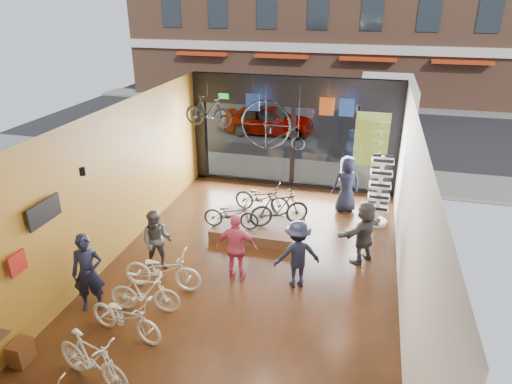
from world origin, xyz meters
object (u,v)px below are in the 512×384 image
(display_bike_left, at_px, (231,214))
(customer_2, at_px, (237,248))
(customer_4, at_px, (346,184))
(penny_farthing, at_px, (276,127))
(floor_bike_1, at_px, (92,359))
(sunglasses_rack, at_px, (379,191))
(box_truck, at_px, (385,118))
(floor_bike_3, at_px, (145,293))
(hung_bike, at_px, (208,111))
(customer_1, at_px, (157,241))
(customer_0, at_px, (88,273))
(display_bike_mid, at_px, (279,208))
(display_bike_right, at_px, (262,198))
(customer_5, at_px, (364,232))
(street_car, at_px, (268,119))
(floor_bike_2, at_px, (126,317))
(customer_3, at_px, (297,254))
(floor_bike_4, at_px, (163,270))
(display_platform, at_px, (259,227))

(display_bike_left, xyz_separation_m, customer_2, (0.72, -1.88, 0.14))
(customer_4, height_order, penny_farthing, penny_farthing)
(floor_bike_1, relative_size, sunglasses_rack, 0.79)
(box_truck, xyz_separation_m, customer_2, (-3.29, -11.04, -0.53))
(floor_bike_3, relative_size, hung_bike, 0.97)
(customer_1, relative_size, customer_2, 0.92)
(box_truck, xyz_separation_m, customer_0, (-5.98, -12.88, -0.49))
(display_bike_mid, height_order, customer_0, customer_0)
(display_bike_right, height_order, customer_2, customer_2)
(customer_1, bearing_deg, customer_5, 5.54)
(display_bike_mid, bearing_deg, display_bike_right, 14.70)
(street_car, xyz_separation_m, floor_bike_2, (0.47, -14.47, -0.29))
(street_car, bearing_deg, customer_4, -151.19)
(customer_5, distance_m, penny_farthing, 4.46)
(customer_2, relative_size, customer_5, 1.03)
(box_truck, relative_size, display_bike_mid, 4.14)
(street_car, distance_m, sunglasses_rack, 9.80)
(street_car, distance_m, customer_3, 12.43)
(floor_bike_2, height_order, hung_bike, hung_bike)
(display_bike_right, bearing_deg, customer_5, -109.75)
(floor_bike_1, bearing_deg, display_bike_left, 7.27)
(street_car, bearing_deg, hung_bike, 179.07)
(customer_3, height_order, customer_5, customer_3)
(customer_4, distance_m, sunglasses_rack, 1.18)
(customer_0, height_order, hung_bike, hung_bike)
(box_truck, xyz_separation_m, hung_bike, (-5.44, -6.80, 1.55))
(display_bike_left, height_order, hung_bike, hung_bike)
(display_bike_left, xyz_separation_m, hung_bike, (-1.43, 2.36, 2.22))
(customer_1, bearing_deg, floor_bike_4, -70.37)
(penny_farthing, bearing_deg, customer_3, -71.45)
(customer_3, height_order, penny_farthing, penny_farthing)
(floor_bike_4, distance_m, customer_5, 4.96)
(display_bike_right, height_order, penny_farthing, penny_farthing)
(display_bike_mid, xyz_separation_m, customer_3, (0.89, -2.27, 0.02))
(display_bike_right, height_order, customer_5, customer_5)
(floor_bike_2, relative_size, sunglasses_rack, 0.81)
(floor_bike_2, bearing_deg, penny_farthing, 0.05)
(hung_bike, bearing_deg, floor_bike_2, -167.29)
(box_truck, height_order, sunglasses_rack, box_truck)
(customer_3, bearing_deg, display_bike_left, -63.70)
(floor_bike_4, xyz_separation_m, hung_bike, (-0.62, 5.03, 2.44))
(floor_bike_2, xyz_separation_m, display_platform, (1.47, 4.83, -0.30))
(customer_4, relative_size, customer_5, 1.08)
(floor_bike_1, distance_m, display_platform, 6.21)
(street_car, height_order, box_truck, box_truck)
(street_car, relative_size, customer_2, 2.56)
(floor_bike_3, height_order, customer_4, customer_4)
(display_platform, distance_m, display_bike_left, 1.00)
(floor_bike_2, bearing_deg, sunglasses_rack, -25.24)
(box_truck, distance_m, floor_bike_2, 14.35)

